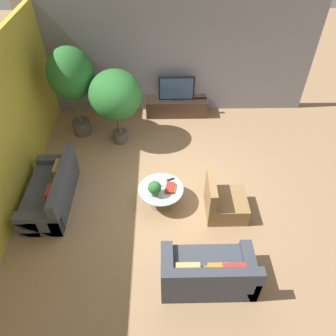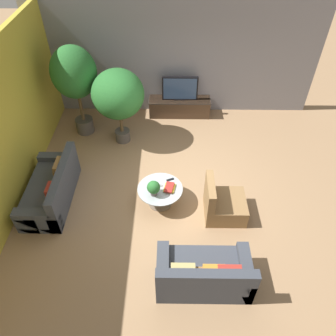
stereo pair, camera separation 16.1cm
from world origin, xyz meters
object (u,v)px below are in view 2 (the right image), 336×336
at_px(couch_near_entry, 204,274).
at_px(armchair_wicker, 223,204).
at_px(couch_by_wall, 52,189).
at_px(media_console, 179,107).
at_px(television, 180,88).
at_px(potted_palm_corner, 118,95).
at_px(potted_palm_tall, 74,75).
at_px(coffee_table, 160,193).
at_px(potted_plant_tabletop, 154,188).

relative_size(couch_near_entry, armchair_wicker, 1.80).
distance_m(couch_by_wall, armchair_wicker, 3.51).
height_order(media_console, television, television).
distance_m(couch_near_entry, potted_palm_corner, 4.41).
bearing_deg(couch_by_wall, potted_palm_tall, 175.39).
xyz_separation_m(television, couch_by_wall, (-2.69, -3.21, -0.54)).
height_order(television, armchair_wicker, television).
bearing_deg(armchair_wicker, coffee_table, 77.92).
distance_m(couch_near_entry, armchair_wicker, 1.60).
relative_size(potted_palm_corner, potted_plant_tabletop, 5.71).
xyz_separation_m(potted_palm_corner, potted_plant_tabletop, (0.90, -2.27, -0.69)).
bearing_deg(couch_by_wall, couch_near_entry, 58.23).
bearing_deg(coffee_table, television, 82.45).
distance_m(media_console, coffee_table, 3.32).
bearing_deg(potted_palm_corner, potted_palm_tall, 160.45).
relative_size(coffee_table, couch_by_wall, 0.51).
bearing_deg(television, potted_plant_tabletop, -99.12).
distance_m(coffee_table, couch_by_wall, 2.25).
relative_size(couch_by_wall, potted_palm_tall, 0.78).
xyz_separation_m(coffee_table, couch_near_entry, (0.77, -1.79, -0.00)).
distance_m(couch_near_entry, potted_plant_tabletop, 1.89).
xyz_separation_m(armchair_wicker, potted_palm_corner, (-2.27, 2.38, 1.04)).
bearing_deg(potted_palm_corner, television, 39.00).
bearing_deg(media_console, potted_palm_corner, -140.96).
bearing_deg(potted_plant_tabletop, potted_palm_corner, 111.67).
height_order(coffee_table, potted_plant_tabletop, potted_plant_tabletop).
xyz_separation_m(armchair_wicker, potted_palm_tall, (-3.30, 2.75, 1.33)).
height_order(coffee_table, couch_by_wall, couch_by_wall).
distance_m(coffee_table, armchair_wicker, 1.28).
relative_size(couch_by_wall, armchair_wicker, 2.09).
bearing_deg(couch_by_wall, potted_plant_tabletop, 83.56).
xyz_separation_m(coffee_table, potted_plant_tabletop, (-0.12, -0.16, 0.32)).
xyz_separation_m(coffee_table, potted_palm_corner, (-1.02, 2.11, 1.01)).
relative_size(potted_palm_tall, potted_palm_corner, 1.20).
relative_size(coffee_table, potted_palm_corner, 0.48).
height_order(armchair_wicker, potted_plant_tabletop, armchair_wicker).
bearing_deg(television, potted_palm_tall, -161.92).
relative_size(media_console, potted_plant_tabletop, 5.06).
bearing_deg(armchair_wicker, media_console, 12.84).
bearing_deg(potted_palm_tall, coffee_table, -50.34).
xyz_separation_m(couch_near_entry, potted_palm_tall, (-2.83, 4.27, 1.31)).
relative_size(coffee_table, potted_palm_tall, 0.40).
bearing_deg(armchair_wicker, potted_palm_corner, 43.65).
xyz_separation_m(armchair_wicker, potted_plant_tabletop, (-1.37, 0.11, 0.35)).
bearing_deg(couch_near_entry, television, -86.24).
relative_size(media_console, couch_near_entry, 1.09).
relative_size(television, armchair_wicker, 1.11).
xyz_separation_m(coffee_table, couch_by_wall, (-2.25, 0.08, -0.01)).
height_order(couch_by_wall, armchair_wicker, armchair_wicker).
relative_size(couch_by_wall, couch_near_entry, 1.16).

